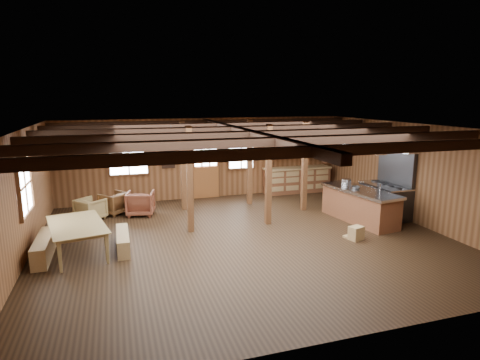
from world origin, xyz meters
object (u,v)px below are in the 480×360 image
Objects in this scene: armchair_a at (114,203)px; armchair_c at (91,209)px; dining_table at (80,238)px; commercial_range at (387,195)px; armchair_b at (141,203)px; kitchen_island at (360,205)px.

armchair_a reaches higher than armchair_c.
armchair_a is at bearing -25.83° from dining_table.
armchair_a is 0.80m from armchair_c.
armchair_a is 1.04× the size of armchair_c.
commercial_range is 1.00× the size of dining_table.
armchair_b reaches higher than dining_table.
armchair_b is at bearing -41.13° from dining_table.
commercial_range is at bearing -99.08° from dining_table.
armchair_a is 0.91× the size of armchair_b.
armchair_b is at bearing -129.95° from armchair_c.
armchair_b is (-7.01, 2.32, -0.29)m from commercial_range.
armchair_b is at bearing 113.78° from armchair_a.
commercial_range is 2.54× the size of armchair_b.
armchair_b is at bearing 148.95° from kitchen_island.
armchair_b is 1.14× the size of armchair_c.
armchair_c is (-8.43, 2.26, -0.33)m from commercial_range.
armchair_a is (0.78, 3.09, -0.02)m from dining_table.
armchair_c is (-0.66, -0.44, -0.01)m from armchair_a.
commercial_range reaches higher than armchair_c.
dining_table is 2.77× the size of armchair_a.
commercial_range reaches higher than armchair_a.
armchair_a is at bearing -99.12° from armchair_c.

